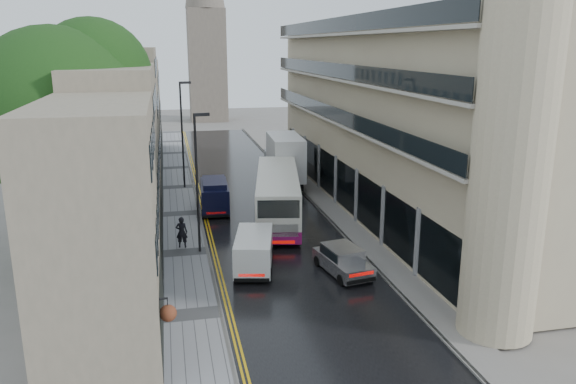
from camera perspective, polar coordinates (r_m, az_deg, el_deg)
name	(u,v)px	position (r m, az deg, el deg)	size (l,w,h in m)	color
road	(259,210)	(43.21, -2.99, -1.84)	(9.00, 85.00, 0.02)	black
left_sidewalk	(181,214)	(42.69, -10.77, -2.22)	(2.70, 85.00, 0.12)	gray
right_sidewalk	(326,205)	(44.34, 3.91, -1.35)	(1.80, 85.00, 0.12)	slate
old_shop_row	(128,132)	(43.95, -15.96, 5.90)	(4.50, 56.00, 12.00)	gray
modern_block	(396,118)	(43.19, 10.94, 7.40)	(8.00, 40.00, 14.00)	tan
tree_near	(61,143)	(34.34, -22.10, 4.66)	(10.56, 10.56, 13.89)	black
tree_far	(94,124)	(47.13, -19.13, 6.50)	(9.24, 9.24, 12.46)	black
cream_bus	(258,211)	(37.00, -3.05, -1.90)	(2.86, 12.59, 3.43)	beige
white_lorry	(273,165)	(48.19, -1.49, 2.76)	(2.64, 8.82, 4.63)	white
silver_hatchback	(342,271)	(29.83, 5.47, -8.03)	(1.82, 4.15, 1.56)	#B7B6BB
white_van	(235,262)	(30.30, -5.38, -7.12)	(1.97, 4.60, 2.08)	white
navy_van	(203,201)	(41.34, -8.65, -0.90)	(2.00, 4.99, 2.55)	black
pedestrian	(182,232)	(35.33, -10.75, -4.03)	(0.72, 0.47, 1.96)	black
lamp_post_near	(197,185)	(33.58, -9.22, 0.73)	(0.94, 0.21, 8.35)	black
lamp_post_far	(182,136)	(49.52, -10.69, 5.62)	(1.03, 0.23, 9.16)	black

